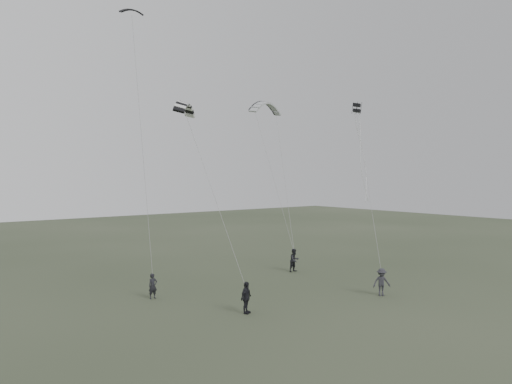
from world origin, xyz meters
TOP-DOWN VIEW (x-y plane):
  - ground at (0.00, 0.00)m, footprint 140.00×140.00m
  - flyer_left at (-6.69, 6.96)m, footprint 0.60×0.40m
  - flyer_right at (6.61, 8.02)m, footprint 0.95×0.76m
  - flyer_center at (-3.99, 0.47)m, footprint 1.17×0.88m
  - flyer_far at (5.64, -1.64)m, footprint 1.36×1.18m
  - kite_dark_small at (-6.03, 11.36)m, footprint 1.74×0.90m
  - kite_pale_large at (8.86, 14.62)m, footprint 4.03×1.86m
  - kite_striped at (-5.99, 3.98)m, footprint 2.59×2.58m
  - kite_box at (9.54, 3.97)m, footprint 0.83×0.86m

SIDE VIEW (x-z plane):
  - ground at x=0.00m, z-range 0.00..0.00m
  - flyer_left at x=-6.69m, z-range 0.00..1.63m
  - flyer_far at x=5.64m, z-range 0.00..1.82m
  - flyer_center at x=-3.99m, z-range 0.00..1.85m
  - flyer_right at x=6.61m, z-range 0.00..1.91m
  - kite_striped at x=-5.99m, z-range 11.69..12.93m
  - kite_box at x=9.54m, z-range 12.94..13.69m
  - kite_pale_large at x=8.86m, z-range 14.00..15.73m
  - kite_dark_small at x=-6.03m, z-range 19.44..20.12m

